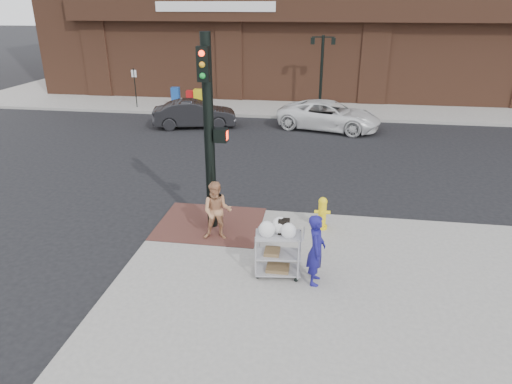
% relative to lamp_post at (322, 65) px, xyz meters
% --- Properties ---
extents(ground, '(220.00, 220.00, 0.00)m').
position_rel_lamp_post_xyz_m(ground, '(-2.00, -16.00, -2.62)').
color(ground, black).
rests_on(ground, ground).
extents(sidewalk_far, '(65.00, 36.00, 0.15)m').
position_rel_lamp_post_xyz_m(sidewalk_far, '(10.50, 16.00, -2.54)').
color(sidewalk_far, gray).
rests_on(sidewalk_far, ground).
extents(brick_curb_ramp, '(2.80, 2.40, 0.01)m').
position_rel_lamp_post_xyz_m(brick_curb_ramp, '(-2.60, -15.10, -2.46)').
color(brick_curb_ramp, '#572C29').
rests_on(brick_curb_ramp, sidewalk_near).
extents(lamp_post, '(1.32, 0.22, 4.00)m').
position_rel_lamp_post_xyz_m(lamp_post, '(0.00, 0.00, 0.00)').
color(lamp_post, black).
rests_on(lamp_post, sidewalk_far).
extents(parking_sign, '(0.05, 0.05, 2.20)m').
position_rel_lamp_post_xyz_m(parking_sign, '(-10.50, -1.00, -1.37)').
color(parking_sign, black).
rests_on(parking_sign, sidewalk_far).
extents(traffic_signal_pole, '(0.61, 0.51, 5.00)m').
position_rel_lamp_post_xyz_m(traffic_signal_pole, '(-2.48, -15.23, 0.21)').
color(traffic_signal_pole, black).
rests_on(traffic_signal_pole, sidewalk_near).
extents(woman_blue, '(0.40, 0.59, 1.59)m').
position_rel_lamp_post_xyz_m(woman_blue, '(0.33, -17.50, -1.67)').
color(woman_blue, navy).
rests_on(woman_blue, sidewalk_near).
extents(pedestrian_tan, '(0.81, 0.67, 1.55)m').
position_rel_lamp_post_xyz_m(pedestrian_tan, '(-2.19, -15.90, -1.69)').
color(pedestrian_tan, tan).
rests_on(pedestrian_tan, sidewalk_near).
extents(sedan_dark, '(4.27, 2.38, 1.33)m').
position_rel_lamp_post_xyz_m(sedan_dark, '(-6.04, -4.42, -1.95)').
color(sedan_dark, black).
rests_on(sedan_dark, ground).
extents(minivan_white, '(5.33, 3.42, 1.37)m').
position_rel_lamp_post_xyz_m(minivan_white, '(0.54, -3.82, -1.93)').
color(minivan_white, white).
rests_on(minivan_white, ground).
extents(utility_cart, '(1.05, 0.67, 1.37)m').
position_rel_lamp_post_xyz_m(utility_cart, '(-0.49, -17.35, -1.85)').
color(utility_cart, '#9A999E').
rests_on(utility_cart, sidewalk_near).
extents(fire_hydrant, '(0.42, 0.30, 0.90)m').
position_rel_lamp_post_xyz_m(fire_hydrant, '(0.43, -14.91, -2.01)').
color(fire_hydrant, yellow).
rests_on(fire_hydrant, sidewalk_near).
extents(newsbox_red, '(0.47, 0.43, 1.05)m').
position_rel_lamp_post_xyz_m(newsbox_red, '(-7.22, -1.08, -1.94)').
color(newsbox_red, '#AD1316').
rests_on(newsbox_red, sidewalk_far).
extents(newsbox_yellow, '(0.49, 0.45, 1.14)m').
position_rel_lamp_post_xyz_m(newsbox_yellow, '(-6.74, -1.16, -1.90)').
color(newsbox_yellow, gold).
rests_on(newsbox_yellow, sidewalk_far).
extents(newsbox_blue, '(0.48, 0.44, 1.08)m').
position_rel_lamp_post_xyz_m(newsbox_blue, '(-8.33, -0.38, -1.93)').
color(newsbox_blue, '#18479D').
rests_on(newsbox_blue, sidewalk_far).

